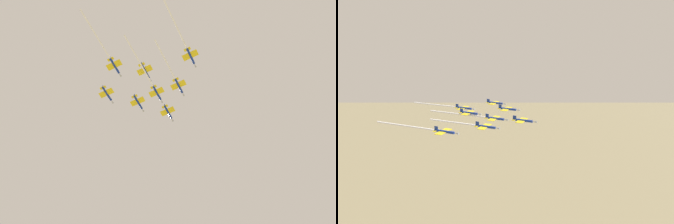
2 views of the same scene
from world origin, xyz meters
TOP-DOWN VIEW (x-y plane):
  - jet_lead at (-9.29, -8.93)m, footprint 13.40×10.14m
  - jet_port_inner at (-19.28, 9.01)m, footprint 13.40×10.14m
  - jet_starboard_inner at (-35.05, -16.69)m, footprint 39.25×14.33m
  - jet_port_outer at (-35.75, -1.39)m, footprint 47.56×16.70m
  - jet_starboard_outer at (-29.26, 26.95)m, footprint 13.40×10.14m
  - jet_center_rear at (-56.05, -25.80)m, footprint 47.01×16.54m
  - jet_port_trail at (-40.01, -0.18)m, footprint 13.40×10.14m
  - jet_starboard_trail at (-56.68, 19.66)m, footprint 43.52×15.55m

SIDE VIEW (x-z plane):
  - jet_starboard_trail at x=-56.68m, z-range 186.87..189.65m
  - jet_starboard_inner at x=-35.05m, z-range 187.17..189.95m
  - jet_port_outer at x=-35.75m, z-range 187.28..190.06m
  - jet_center_rear at x=-56.05m, z-range 187.32..190.10m
  - jet_lead at x=-9.29m, z-range 187.99..190.77m
  - jet_starboard_outer at x=-29.26m, z-range 188.14..190.92m
  - jet_port_trail at x=-40.01m, z-range 188.71..191.50m
  - jet_port_inner at x=-19.28m, z-range 189.17..191.95m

